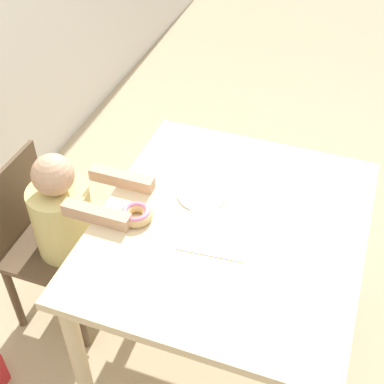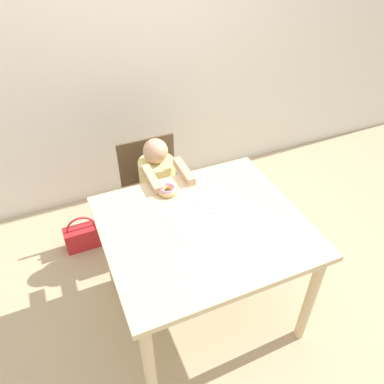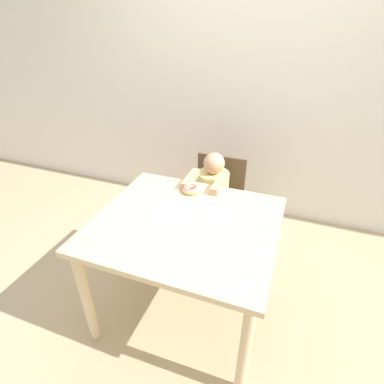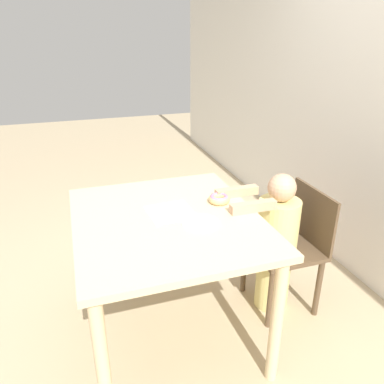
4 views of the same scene
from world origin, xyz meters
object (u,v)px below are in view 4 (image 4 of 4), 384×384
Objects in this scene: child_figure at (275,244)px; donut at (219,199)px; chair at (291,245)px; handbag at (255,242)px.

child_figure is 0.49m from donut.
donut is at bearing -96.38° from chair.
donut reaches higher than chair.
child_figure is at bearing 81.63° from donut.
child_figure is at bearing -90.00° from chair.
donut is at bearing -46.05° from handbag.
child_figure reaches higher than handbag.
chair is at bearing 83.62° from donut.
handbag is at bearing 162.76° from child_figure.
handbag is at bearing 133.95° from donut.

